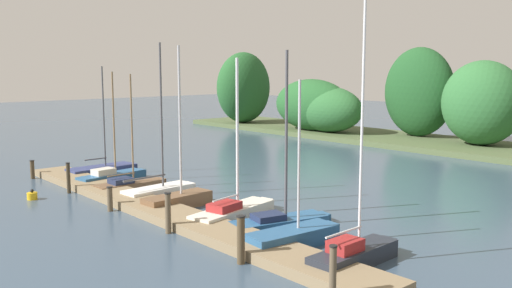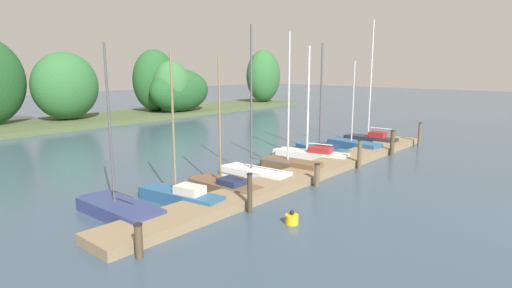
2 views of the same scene
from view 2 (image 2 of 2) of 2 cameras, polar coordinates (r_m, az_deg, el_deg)
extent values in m
cube|color=#847051|center=(20.14, 8.12, -3.71)|extent=(22.78, 1.80, 0.35)
cube|color=#4C5B38|center=(40.37, -24.57, 2.76)|extent=(58.52, 8.00, 0.40)
ellipsoid|color=#235628|center=(44.23, -10.55, 7.34)|extent=(7.24, 3.62, 4.45)
ellipsoid|color=#2D6633|center=(40.62, -25.06, 7.32)|extent=(5.78, 4.88, 6.01)
ellipsoid|color=#2D6633|center=(55.35, 1.04, 9.44)|extent=(5.23, 3.93, 6.85)
ellipsoid|color=#235628|center=(45.27, -13.94, 8.59)|extent=(4.82, 3.96, 6.51)
ellipsoid|color=#386B38|center=(43.78, -11.69, 7.84)|extent=(4.15, 3.85, 5.32)
cube|color=navy|center=(15.26, -18.51, -8.72)|extent=(1.41, 3.65, 0.47)
cube|color=navy|center=(16.62, -21.53, -7.41)|extent=(0.75, 0.92, 0.40)
cylinder|color=#4C4C51|center=(14.80, -19.76, 2.50)|extent=(0.08, 0.08, 5.49)
cylinder|color=#4C4C51|center=(14.80, -18.02, -6.55)|extent=(0.11, 1.29, 0.07)
cube|color=#285684|center=(16.05, -10.41, -7.36)|extent=(1.48, 3.70, 0.47)
cube|color=#285684|center=(17.16, -14.42, -6.41)|extent=(0.65, 0.97, 0.40)
cube|color=beige|center=(15.64, -9.24, -6.30)|extent=(0.86, 1.17, 0.31)
cylinder|color=#7F6647|center=(15.59, -11.50, 2.81)|extent=(0.09, 0.09, 5.21)
cube|color=brown|center=(17.32, -4.35, -5.99)|extent=(1.20, 3.37, 0.38)
cube|color=brown|center=(18.38, -7.72, -5.13)|extent=(0.65, 0.85, 0.33)
cube|color=#1E2847|center=(16.95, -3.35, -5.24)|extent=(0.88, 1.02, 0.25)
cylinder|color=#7F6647|center=(16.91, -5.09, 3.28)|extent=(0.08, 0.08, 5.20)
cylinder|color=#7F6647|center=(16.89, -3.42, -4.28)|extent=(0.08, 1.44, 0.06)
cube|color=white|center=(19.09, -0.03, -4.21)|extent=(1.38, 3.43, 0.48)
cube|color=white|center=(20.01, -3.50, -3.60)|extent=(0.68, 0.88, 0.41)
cylinder|color=#4C4C51|center=(18.64, -0.66, 6.35)|extent=(0.09, 0.09, 6.52)
cylinder|color=#4C4C51|center=(18.49, 1.80, -2.29)|extent=(0.25, 2.20, 0.09)
cube|color=brown|center=(20.49, 4.98, -3.05)|extent=(1.21, 3.09, 0.59)
cube|color=brown|center=(21.22, 1.86, -2.60)|extent=(0.60, 0.79, 0.50)
cylinder|color=#B7B7BC|center=(20.07, 4.59, 6.50)|extent=(0.10, 0.10, 6.20)
cube|color=silver|center=(23.21, 7.80, -1.61)|extent=(1.91, 4.19, 0.46)
cube|color=silver|center=(23.92, 3.75, -1.21)|extent=(0.80, 1.11, 0.39)
cube|color=maroon|center=(22.95, 9.00, -0.81)|extent=(1.06, 1.36, 0.30)
cylinder|color=silver|center=(22.85, 7.30, 6.15)|extent=(0.12, 0.12, 5.80)
cylinder|color=silver|center=(22.93, 8.76, -0.01)|extent=(0.38, 1.52, 0.06)
cube|color=#285684|center=(25.20, 9.29, -0.79)|extent=(1.93, 3.87, 0.35)
cube|color=#285684|center=(26.39, 6.73, -0.23)|extent=(0.81, 1.04, 0.30)
cube|color=#1E2847|center=(24.83, 10.06, -0.30)|extent=(1.07, 1.27, 0.23)
cylinder|color=#4C4C51|center=(24.96, 9.06, 6.66)|extent=(0.11, 0.11, 6.16)
cube|color=#285684|center=(26.21, 13.58, -0.25)|extent=(1.38, 3.36, 0.58)
cube|color=#285684|center=(27.02, 10.95, 0.13)|extent=(0.67, 0.87, 0.50)
cylinder|color=#B7B7BC|center=(25.96, 13.39, 5.81)|extent=(0.09, 0.09, 4.93)
cube|color=#232833|center=(28.46, 15.79, 0.48)|extent=(1.07, 3.38, 0.55)
cube|color=#232833|center=(29.07, 13.06, 0.76)|extent=(0.55, 0.86, 0.47)
cube|color=maroon|center=(28.22, 16.62, 1.28)|extent=(0.74, 1.03, 0.36)
cylinder|color=silver|center=(28.14, 15.75, 8.66)|extent=(0.08, 0.08, 7.54)
cylinder|color=silver|center=(28.13, 16.81, 2.12)|extent=(0.13, 1.66, 0.06)
cylinder|color=#4C3D28|center=(11.91, -16.04, -12.96)|extent=(0.22, 0.22, 0.96)
cylinder|color=black|center=(11.72, -16.17, -10.72)|extent=(0.25, 0.25, 0.04)
cylinder|color=#3D3323|center=(14.68, -0.88, -6.95)|extent=(0.18, 0.18, 1.43)
cylinder|color=black|center=(14.48, -0.89, -4.18)|extent=(0.20, 0.20, 0.04)
cylinder|color=brown|center=(18.04, 8.48, -4.39)|extent=(0.22, 0.22, 0.99)
cylinder|color=black|center=(17.91, 8.53, -2.79)|extent=(0.25, 0.25, 0.04)
cylinder|color=brown|center=(21.64, 14.24, -1.42)|extent=(0.21, 0.21, 1.45)
cylinder|color=black|center=(21.50, 14.33, 0.52)|extent=(0.24, 0.24, 0.04)
cylinder|color=#4C3D28|center=(25.29, 18.48, 0.11)|extent=(0.24, 0.24, 1.46)
cylinder|color=black|center=(25.17, 18.58, 1.78)|extent=(0.28, 0.28, 0.04)
cylinder|color=brown|center=(28.73, 21.84, 1.20)|extent=(0.18, 0.18, 1.54)
cylinder|color=black|center=(28.62, 21.95, 2.76)|extent=(0.21, 0.21, 0.04)
cylinder|color=gold|center=(13.93, 5.02, -10.42)|extent=(0.45, 0.45, 0.32)
sphere|color=black|center=(13.85, 5.03, -9.50)|extent=(0.16, 0.16, 0.16)
camera|label=1|loc=(35.41, 42.98, 9.10)|focal=38.70mm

